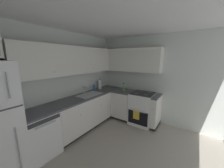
{
  "coord_description": "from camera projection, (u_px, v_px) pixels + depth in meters",
  "views": [
    {
      "loc": [
        -1.72,
        -1.0,
        1.85
      ],
      "look_at": [
        0.97,
        0.81,
        1.18
      ],
      "focal_mm": 20.32,
      "sensor_mm": 36.0,
      "label": 1
    }
  ],
  "objects": [
    {
      "name": "countertop_right",
      "position": [
        130.0,
        92.0,
        3.72
      ],
      "size": [
        0.6,
        1.34,
        0.03
      ],
      "color": "#4C4C51",
      "rests_on": "lower_cabinets_right"
    },
    {
      "name": "wall_right",
      "position": [
        154.0,
        80.0,
        3.6
      ],
      "size": [
        0.05,
        3.42,
        2.48
      ],
      "primitive_type": "cube",
      "color": "silver",
      "rests_on": "ground_plane"
    },
    {
      "name": "wall_back",
      "position": [
        58.0,
        84.0,
        2.99
      ],
      "size": [
        3.83,
        0.05,
        2.48
      ],
      "primitive_type": "cube",
      "color": "silver",
      "rests_on": "ground_plane"
    },
    {
      "name": "oil_bottle",
      "position": [
        124.0,
        87.0,
        3.81
      ],
      "size": [
        0.08,
        0.08,
        0.23
      ],
      "color": "#729E66",
      "rests_on": "countertop_right"
    },
    {
      "name": "lower_cabinets_back",
      "position": [
        83.0,
        113.0,
        3.32
      ],
      "size": [
        1.67,
        0.62,
        0.85
      ],
      "color": "silver",
      "rests_on": "ground_plane"
    },
    {
      "name": "lower_cabinets_right",
      "position": [
        130.0,
        106.0,
        3.81
      ],
      "size": [
        0.62,
        1.34,
        0.85
      ],
      "color": "silver",
      "rests_on": "ground_plane"
    },
    {
      "name": "sink",
      "position": [
        90.0,
        96.0,
        3.41
      ],
      "size": [
        0.68,
        0.4,
        0.1
      ],
      "color": "#B7B7BC",
      "rests_on": "countertop_back"
    },
    {
      "name": "oven_range",
      "position": [
        142.0,
        108.0,
        3.61
      ],
      "size": [
        0.68,
        0.62,
        1.03
      ],
      "color": "white",
      "rests_on": "ground_plane"
    },
    {
      "name": "upper_cabinets_right",
      "position": [
        129.0,
        60.0,
        3.73
      ],
      "size": [
        0.32,
        1.88,
        0.65
      ],
      "color": "silver"
    },
    {
      "name": "ground_plane",
      "position": [
        119.0,
        162.0,
        2.31
      ],
      "size": [
        3.73,
        3.32,
        0.02
      ],
      "primitive_type": "cube",
      "color": "#A89E8E"
    },
    {
      "name": "faucet",
      "position": [
        84.0,
        89.0,
        3.5
      ],
      "size": [
        0.07,
        0.16,
        0.2
      ],
      "color": "silver",
      "rests_on": "countertop_back"
    },
    {
      "name": "ceiling",
      "position": [
        121.0,
        11.0,
        1.81
      ],
      "size": [
        3.83,
        3.42,
        0.05
      ],
      "primitive_type": "cube",
      "color": "white"
    },
    {
      "name": "countertop_back",
      "position": [
        82.0,
        97.0,
        3.23
      ],
      "size": [
        2.87,
        0.6,
        0.03
      ],
      "primitive_type": "cube",
      "color": "#4C4C51",
      "rests_on": "lower_cabinets_back"
    },
    {
      "name": "paper_towel_roll",
      "position": [
        100.0,
        85.0,
        4.02
      ],
      "size": [
        0.11,
        0.11,
        0.34
      ],
      "color": "white",
      "rests_on": "countertop_back"
    },
    {
      "name": "soap_bottle",
      "position": [
        94.0,
        88.0,
        3.84
      ],
      "size": [
        0.06,
        0.06,
        0.19
      ],
      "color": "#3F72BF",
      "rests_on": "countertop_back"
    },
    {
      "name": "dishwasher",
      "position": [
        39.0,
        135.0,
        2.4
      ],
      "size": [
        0.6,
        0.63,
        0.85
      ],
      "color": "white",
      "rests_on": "ground_plane"
    },
    {
      "name": "upper_cabinets_back",
      "position": [
        71.0,
        61.0,
        2.99
      ],
      "size": [
        2.55,
        0.34,
        0.65
      ],
      "color": "silver"
    }
  ]
}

